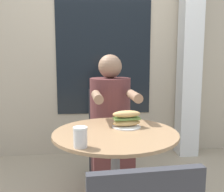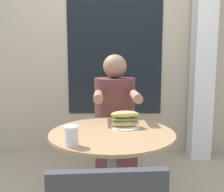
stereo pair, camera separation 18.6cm
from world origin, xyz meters
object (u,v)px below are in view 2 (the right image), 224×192
at_px(seated_diner, 115,134).
at_px(sandwich_on_plate, 125,120).
at_px(cafe_table, 112,160).
at_px(drink_cup, 71,136).
at_px(diner_chair, 114,124).

relative_size(seated_diner, sandwich_on_plate, 6.04).
relative_size(cafe_table, sandwich_on_plate, 3.99).
distance_m(seated_diner, drink_cup, 0.93).
xyz_separation_m(seated_diner, sandwich_on_plate, (0.06, -0.49, 0.24)).
bearing_deg(diner_chair, drink_cup, 76.42).
distance_m(cafe_table, sandwich_on_plate, 0.27).
relative_size(diner_chair, drink_cup, 7.91).
distance_m(diner_chair, seated_diner, 0.35).
distance_m(cafe_table, drink_cup, 0.42).
height_order(sandwich_on_plate, drink_cup, sandwich_on_plate).
xyz_separation_m(cafe_table, diner_chair, (0.02, 0.94, -0.01)).
distance_m(cafe_table, diner_chair, 0.94).
relative_size(cafe_table, drink_cup, 7.28).
bearing_deg(sandwich_on_plate, drink_cup, -129.16).
xyz_separation_m(sandwich_on_plate, drink_cup, (-0.30, -0.37, 0.00)).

